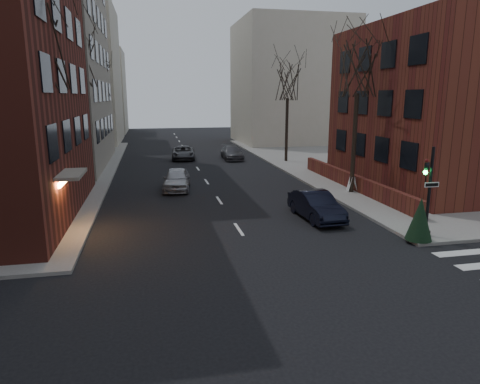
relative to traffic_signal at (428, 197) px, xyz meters
name	(u,v)px	position (x,y,z in m)	size (l,w,h in m)	color
building_right_brick	(453,108)	(8.56, 10.01, 3.59)	(12.00, 14.00, 11.00)	maroon
low_wall_right	(352,181)	(1.36, 10.01, -1.26)	(0.35, 16.00, 1.00)	maroon
building_distant_la	(63,75)	(-22.94, 46.01, 7.09)	(14.00, 16.00, 18.00)	beige
building_distant_ra	(290,83)	(7.06, 41.01, 6.09)	(14.00, 14.00, 16.00)	beige
building_distant_lb	(95,92)	(-20.94, 63.01, 5.09)	(10.00, 12.00, 14.00)	beige
traffic_signal	(428,197)	(0.00, 0.00, 0.00)	(0.76, 0.44, 4.00)	black
tree_left_a	(35,46)	(-16.74, 5.01, 6.56)	(4.18, 4.18, 10.26)	#2D231C
tree_left_b	(78,58)	(-16.74, 17.01, 7.00)	(4.40, 4.40, 10.80)	#2D231C
tree_left_c	(100,79)	(-16.74, 31.01, 6.12)	(3.96, 3.96, 9.72)	#2D231C
tree_right_a	(359,67)	(0.86, 9.01, 6.12)	(3.96, 3.96, 9.72)	#2D231C
tree_right_b	(288,82)	(0.86, 23.01, 5.68)	(3.74, 3.74, 9.18)	#2D231C
streetlamp_near	(84,129)	(-16.14, 13.01, 2.33)	(0.36, 0.36, 6.28)	black
streetlamp_far	(110,115)	(-16.14, 33.01, 2.33)	(0.36, 0.36, 6.28)	black
parked_sedan	(316,205)	(-3.63, 3.97, -1.19)	(1.52, 4.36, 1.44)	black
car_lane_silver	(177,179)	(-10.29, 12.68, -1.17)	(1.74, 4.31, 1.47)	#A5A5AA
car_lane_gray	(232,153)	(-3.89, 26.05, -1.24)	(1.88, 4.62, 1.34)	#45454A
car_lane_far	(183,153)	(-8.74, 27.08, -1.24)	(2.22, 4.80, 1.34)	#3A3A3E
sandwich_board	(352,184)	(0.98, 9.18, -1.26)	(0.44, 0.62, 0.99)	silver
evergreen_shrub	(420,219)	(-0.63, -0.49, -0.82)	(1.13, 1.13, 1.89)	black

